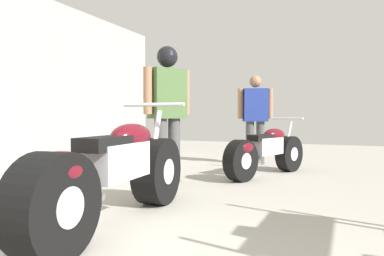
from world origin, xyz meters
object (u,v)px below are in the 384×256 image
Objects in this scene: motorcycle_black_naked at (266,152)px; mechanic_with_helmet at (167,101)px; motorcycle_maroon_cruiser at (115,175)px; mechanic_in_blue at (255,114)px.

mechanic_with_helmet is at bearing -135.81° from motorcycle_black_naked.
motorcycle_black_naked is at bearing 78.77° from motorcycle_maroon_cruiser.
mechanic_with_helmet reaches higher than motorcycle_black_naked.
motorcycle_black_naked is 0.99× the size of mechanic_with_helmet.
motorcycle_black_naked is 1.65m from mechanic_with_helmet.
mechanic_with_helmet is (-0.60, -2.31, 0.15)m from mechanic_in_blue.
mechanic_in_blue reaches higher than motorcycle_black_naked.
motorcycle_maroon_cruiser is at bearing -74.82° from mechanic_with_helmet.
motorcycle_maroon_cruiser is at bearing -101.23° from motorcycle_black_naked.
mechanic_in_blue is at bearing 110.21° from motorcycle_black_naked.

